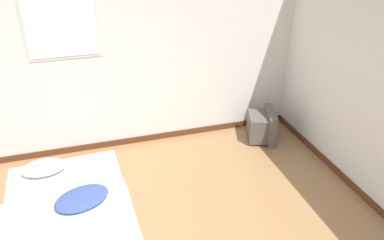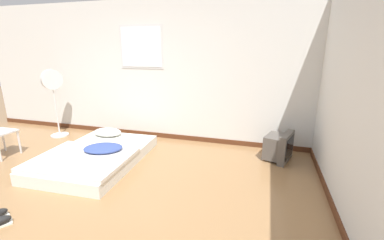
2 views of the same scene
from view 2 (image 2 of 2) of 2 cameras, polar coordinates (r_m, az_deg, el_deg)
name	(u,v)px [view 2 (image 2 of 2)]	position (r m, az deg, el deg)	size (l,w,h in m)	color
ground_plane	(44,231)	(3.13, -30.02, -20.58)	(20.00, 20.00, 0.00)	#997047
wall_back	(158,73)	(5.00, -7.58, 10.41)	(8.05, 0.08, 2.60)	silver
mattress_bed	(96,155)	(4.34, -20.59, -7.33)	(1.39, 1.92, 0.32)	silver
crt_tv	(279,147)	(4.36, 18.77, -5.62)	(0.49, 0.56, 0.46)	#56514C
standing_fan	(53,90)	(5.75, -28.45, 5.82)	(0.34, 0.39, 1.35)	silver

